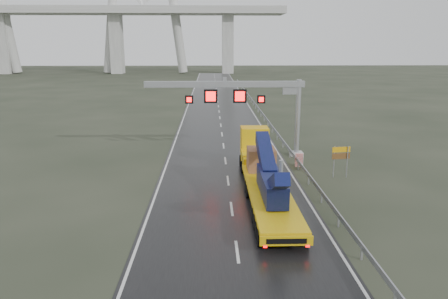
{
  "coord_description": "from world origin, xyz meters",
  "views": [
    {
      "loc": [
        -1.3,
        -22.51,
        10.39
      ],
      "look_at": [
        -0.4,
        7.22,
        3.2
      ],
      "focal_mm": 35.0,
      "sensor_mm": 36.0,
      "label": 1
    }
  ],
  "objects_px": {
    "sign_gantry": "(247,97)",
    "exit_sign_pair": "(341,156)",
    "heavy_haul_truck": "(263,168)",
    "striped_barrier": "(299,160)"
  },
  "relations": [
    {
      "from": "sign_gantry",
      "to": "striped_barrier",
      "type": "xyz_separation_m",
      "value": [
        4.27,
        -3.99,
        -5.04
      ]
    },
    {
      "from": "sign_gantry",
      "to": "heavy_haul_truck",
      "type": "relative_size",
      "value": 0.84
    },
    {
      "from": "sign_gantry",
      "to": "exit_sign_pair",
      "type": "bearing_deg",
      "value": -46.57
    },
    {
      "from": "heavy_haul_truck",
      "to": "striped_barrier",
      "type": "xyz_separation_m",
      "value": [
        3.92,
        6.06,
        -1.05
      ]
    },
    {
      "from": "sign_gantry",
      "to": "exit_sign_pair",
      "type": "xyz_separation_m",
      "value": [
        6.9,
        -7.28,
        -3.83
      ]
    },
    {
      "from": "heavy_haul_truck",
      "to": "striped_barrier",
      "type": "distance_m",
      "value": 7.3
    },
    {
      "from": "heavy_haul_truck",
      "to": "sign_gantry",
      "type": "bearing_deg",
      "value": 92.03
    },
    {
      "from": "heavy_haul_truck",
      "to": "striped_barrier",
      "type": "relative_size",
      "value": 15.65
    },
    {
      "from": "heavy_haul_truck",
      "to": "striped_barrier",
      "type": "height_order",
      "value": "heavy_haul_truck"
    },
    {
      "from": "sign_gantry",
      "to": "exit_sign_pair",
      "type": "distance_m",
      "value": 10.74
    }
  ]
}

